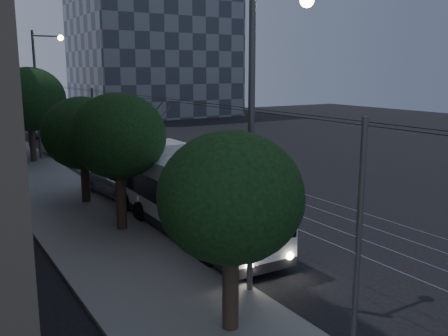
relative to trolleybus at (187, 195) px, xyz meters
The scene contains 18 objects.
ground 4.54m from the trolleybus, 13.75° to the right, with size 120.00×120.00×0.00m, color black.
sidewalk 19.36m from the trolleybus, 100.15° to the left, with size 5.00×90.00×0.15m, color gray.
tram_rails 20.18m from the trolleybus, 70.84° to the left, with size 4.52×90.00×0.02m.
overhead_wires 19.10m from the trolleybus, 92.64° to the left, with size 2.23×90.00×6.00m.
building_distant_right 59.25m from the trolleybus, 67.74° to the left, with size 22.00×18.00×24.00m, color #394049.
trolleybus is the anchor object (origin of this frame).
pickup_silver 7.05m from the trolleybus, 89.61° to the left, with size 2.79×6.05×1.68m, color #A6A9AD.
car_white_a 13.11m from the trolleybus, 83.85° to the left, with size 1.49×3.71×1.26m, color silver.
car_white_b 21.65m from the trolleybus, 87.93° to the left, with size 1.70×4.18×1.21m, color silver.
car_white_c 23.52m from the trolleybus, 90.49° to the left, with size 1.46×4.17×1.37m, color #B4B4B8.
car_white_d 34.04m from the trolleybus, 87.68° to the left, with size 1.55×3.86×1.32m, color silver.
tree_0 8.94m from the trolleybus, 109.50° to the right, with size 3.83×3.83×5.52m.
tree_1 3.83m from the trolleybus, 147.16° to the left, with size 4.07×4.07×6.08m.
tree_2 7.69m from the trolleybus, 108.93° to the left, with size 4.17×4.17×5.67m.
tree_3 21.15m from the trolleybus, 96.59° to the left, with size 5.29×5.29×7.22m.
tree_4 24.92m from the trolleybus, 96.65° to the left, with size 4.08×4.08×6.33m.
streetlamp_near 7.70m from the trolleybus, 96.11° to the right, with size 2.33×0.44×9.56m.
streetlamp_far 22.49m from the trolleybus, 93.13° to the left, with size 2.40×0.44×9.93m.
Camera 1 is at (-13.62, -17.69, 7.01)m, focal length 40.00 mm.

